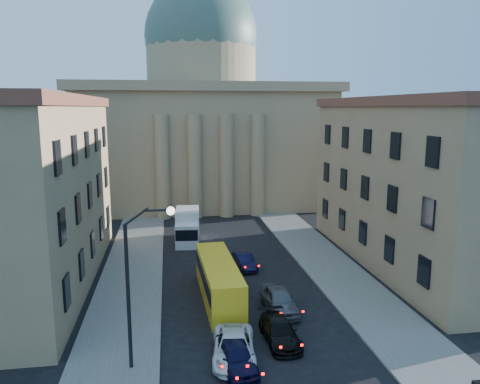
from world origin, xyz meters
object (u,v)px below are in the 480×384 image
at_px(street_lamp, 138,275).
at_px(box_truck, 187,227).
at_px(car_left_near, 236,356).
at_px(city_bus, 219,279).

relative_size(street_lamp, box_truck, 1.44).
height_order(car_left_near, city_bus, city_bus).
bearing_deg(street_lamp, city_bus, 59.11).
relative_size(city_bus, box_truck, 1.66).
bearing_deg(street_lamp, box_truck, 81.67).
relative_size(car_left_near, box_truck, 0.69).
distance_m(street_lamp, box_truck, 24.39).
bearing_deg(street_lamp, car_left_near, -8.39).
distance_m(car_left_near, box_truck, 24.65).
relative_size(street_lamp, city_bus, 0.87).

